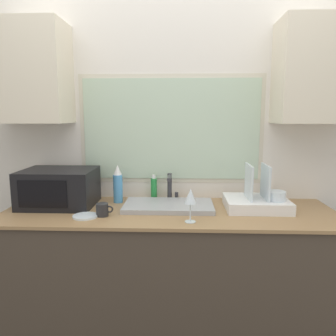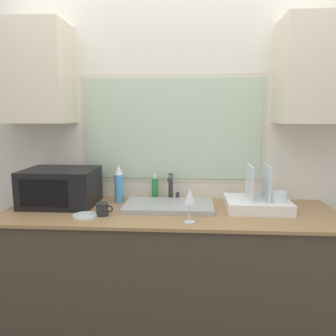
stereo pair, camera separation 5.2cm
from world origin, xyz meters
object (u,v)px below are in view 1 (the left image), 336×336
wine_glass (190,197)px  faucet (170,185)px  microwave (59,188)px  dish_rack (258,201)px  soap_bottle (154,188)px  spray_bottle (118,184)px  mug_near_sink (103,210)px

wine_glass → faucet: bearing=106.3°
microwave → wine_glass: bearing=-19.8°
faucet → dish_rack: (0.57, -0.17, -0.06)m
faucet → soap_bottle: size_ratio=1.09×
faucet → dish_rack: 0.60m
microwave → spray_bottle: 0.39m
faucet → microwave: bearing=-169.9°
wine_glass → mug_near_sink: bearing=170.2°
soap_bottle → wine_glass: size_ratio=0.93×
mug_near_sink → wine_glass: (0.53, -0.09, 0.11)m
mug_near_sink → wine_glass: 0.54m
microwave → mug_near_sink: (0.35, -0.22, -0.08)m
dish_rack → spray_bottle: 0.95m
soap_bottle → mug_near_sink: 0.49m
microwave → mug_near_sink: 0.42m
microwave → dish_rack: size_ratio=1.18×
mug_near_sink → microwave: bearing=147.2°
dish_rack → soap_bottle: size_ratio=2.21×
wine_glass → soap_bottle: bearing=116.8°
faucet → wine_glass: (0.13, -0.45, 0.03)m
faucet → dish_rack: dish_rack is taller
soap_bottle → spray_bottle: bearing=-161.0°
spray_bottle → wine_glass: bearing=-39.7°
dish_rack → spray_bottle: bearing=172.1°
dish_rack → wine_glass: bearing=-147.9°
microwave → spray_bottle: spray_bottle is taller
dish_rack → wine_glass: dish_rack is taller
dish_rack → mug_near_sink: dish_rack is taller
spray_bottle → mug_near_sink: bearing=-96.1°
faucet → spray_bottle: spray_bottle is taller
dish_rack → spray_bottle: (-0.94, 0.13, 0.07)m
faucet → microwave: (-0.74, -0.13, 0.00)m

